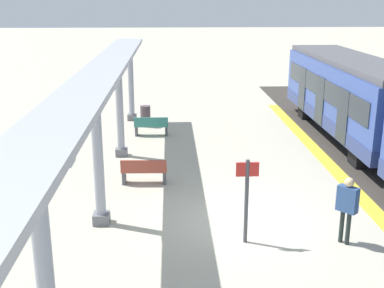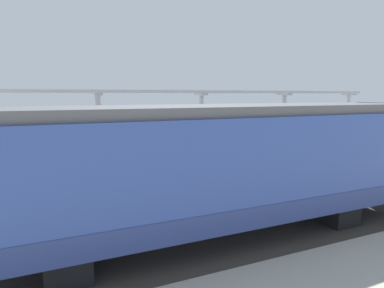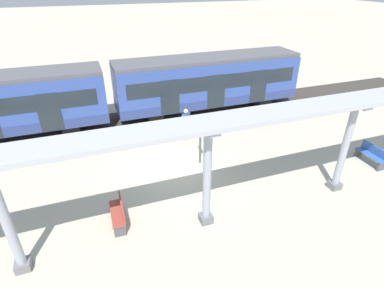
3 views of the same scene
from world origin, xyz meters
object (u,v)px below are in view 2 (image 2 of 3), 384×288
object	(u,v)px
bench_far_end	(35,168)
canopy_pillar_third	(201,126)
bench_near_end	(252,150)
canopy_pillar_fourth	(99,130)
trash_bin	(341,142)
train_far_carriage	(216,169)
passenger_waiting_near_edge	(235,163)
bench_mid_platform	(327,144)
platform_info_sign	(211,147)
canopy_pillar_second	(283,122)
canopy_pillar_nearest	(347,120)

from	to	relation	value
bench_far_end	canopy_pillar_third	bearing A→B (deg)	-83.46
canopy_pillar_third	bench_near_end	size ratio (longest dim) A/B	2.53
canopy_pillar_fourth	bench_far_end	world-z (taller)	canopy_pillar_fourth
canopy_pillar_third	trash_bin	distance (m)	10.60
canopy_pillar_third	bench_near_end	world-z (taller)	canopy_pillar_third
canopy_pillar_third	bench_near_end	bearing A→B (deg)	-109.40
train_far_carriage	passenger_waiting_near_edge	xyz separation A→B (m)	(3.40, -2.65, -0.73)
passenger_waiting_near_edge	canopy_pillar_third	bearing A→B (deg)	-12.72
bench_near_end	bench_mid_platform	distance (m)	5.87
canopy_pillar_fourth	platform_info_sign	world-z (taller)	canopy_pillar_fourth
canopy_pillar_second	canopy_pillar_third	bearing A→B (deg)	90.00
bench_far_end	platform_info_sign	size ratio (longest dim) A/B	0.69
canopy_pillar_nearest	platform_info_sign	xyz separation A→B (m)	(-3.77, 12.99, -0.61)
canopy_pillar_fourth	bench_mid_platform	bearing A→B (deg)	-94.19
train_far_carriage	canopy_pillar_third	world-z (taller)	canopy_pillar_third
bench_mid_platform	passenger_waiting_near_edge	world-z (taller)	passenger_waiting_near_edge
train_far_carriage	bench_far_end	size ratio (longest dim) A/B	7.66
platform_info_sign	bench_mid_platform	bearing A→B (deg)	-74.94
train_far_carriage	canopy_pillar_nearest	world-z (taller)	canopy_pillar_nearest
train_far_carriage	trash_bin	bearing A→B (deg)	-58.50
canopy_pillar_nearest	canopy_pillar_third	distance (m)	11.75
bench_near_end	platform_info_sign	bearing A→B (deg)	123.40
platform_info_sign	passenger_waiting_near_edge	xyz separation A→B (m)	(-2.47, 0.17, -0.23)
bench_mid_platform	passenger_waiting_near_edge	distance (m)	11.45
canopy_pillar_nearest	bench_mid_platform	size ratio (longest dim) A/B	2.53
canopy_pillar_nearest	platform_info_sign	distance (m)	13.54
bench_near_end	platform_info_sign	size ratio (longest dim) A/B	0.69
passenger_waiting_near_edge	bench_far_end	bearing A→B (deg)	54.78
canopy_pillar_nearest	canopy_pillar_fourth	xyz separation A→B (m)	(0.00, 17.54, 0.00)
bench_mid_platform	canopy_pillar_fourth	bearing A→B (deg)	85.81
bench_mid_platform	platform_info_sign	xyz separation A→B (m)	(-2.70, 10.03, 0.89)
train_far_carriage	bench_far_end	bearing A→B (deg)	28.86
trash_bin	canopy_pillar_fourth	bearing A→B (deg)	87.41
canopy_pillar_nearest	platform_info_sign	bearing A→B (deg)	106.17
canopy_pillar_fourth	passenger_waiting_near_edge	bearing A→B (deg)	-144.92
canopy_pillar_third	bench_mid_platform	size ratio (longest dim) A/B	2.53
passenger_waiting_near_edge	canopy_pillar_fourth	bearing A→B (deg)	35.08
canopy_pillar_nearest	bench_far_end	distance (m)	20.64
passenger_waiting_near_edge	canopy_pillar_second	bearing A→B (deg)	-49.78
canopy_pillar_fourth	platform_info_sign	bearing A→B (deg)	-129.63
train_far_carriage	canopy_pillar_fourth	size ratio (longest dim) A/B	3.02
canopy_pillar_nearest	canopy_pillar_third	bearing A→B (deg)	90.00
bench_mid_platform	trash_bin	size ratio (longest dim) A/B	1.53
train_far_carriage	bench_mid_platform	world-z (taller)	train_far_carriage
canopy_pillar_third	canopy_pillar_fourth	bearing A→B (deg)	90.00
platform_info_sign	canopy_pillar_second	bearing A→B (deg)	-62.42
canopy_pillar_second	trash_bin	size ratio (longest dim) A/B	3.86
bench_near_end	trash_bin	world-z (taller)	trash_bin
canopy_pillar_third	bench_far_end	distance (m)	9.00
train_far_carriage	trash_bin	size ratio (longest dim) A/B	11.68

